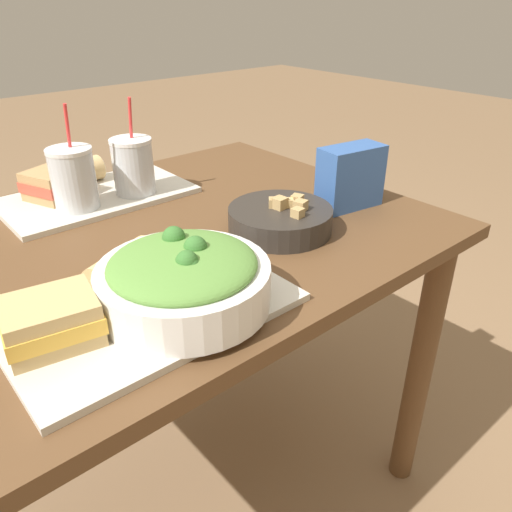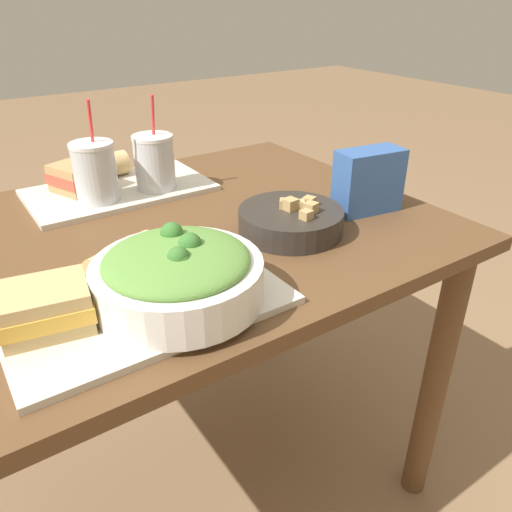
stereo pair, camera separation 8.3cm
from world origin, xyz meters
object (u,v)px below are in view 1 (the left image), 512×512
at_px(chip_bag, 350,177).
at_px(drink_cup_dark, 74,180).
at_px(baguette_far, 80,171).
at_px(salad_bowl, 184,278).
at_px(sandwich_near, 52,321).
at_px(baguette_near, 125,268).
at_px(drink_cup_red, 133,168).
at_px(sandwich_far, 54,184).
at_px(soup_bowl, 280,218).

bearing_deg(chip_bag, drink_cup_dark, 151.62).
bearing_deg(baguette_far, salad_bowl, 166.16).
bearing_deg(sandwich_near, drink_cup_dark, 73.45).
xyz_separation_m(baguette_near, drink_cup_red, (0.21, 0.36, 0.03)).
height_order(sandwich_far, drink_cup_red, drink_cup_red).
bearing_deg(sandwich_near, soup_bowl, 18.87).
distance_m(salad_bowl, baguette_near, 0.12).
bearing_deg(chip_bag, baguette_far, 137.65).
relative_size(baguette_near, drink_cup_dark, 0.63).
bearing_deg(sandwich_far, salad_bowl, -113.74).
bearing_deg(baguette_near, soup_bowl, -112.72).
bearing_deg(salad_bowl, baguette_far, 80.49).
relative_size(drink_cup_dark, drink_cup_red, 1.02).
bearing_deg(chip_bag, sandwich_far, 145.94).
xyz_separation_m(salad_bowl, sandwich_far, (0.02, 0.56, -0.01)).
bearing_deg(sandwich_far, chip_bag, -64.45).
bearing_deg(soup_bowl, drink_cup_dark, 127.36).
relative_size(baguette_far, chip_bag, 0.76).
bearing_deg(drink_cup_dark, salad_bowl, -93.89).
relative_size(soup_bowl, baguette_near, 1.50).
distance_m(drink_cup_dark, drink_cup_red, 0.14).
height_order(baguette_near, baguette_far, same).
relative_size(baguette_near, baguette_far, 1.21).
height_order(soup_bowl, sandwich_far, sandwich_far).
xyz_separation_m(soup_bowl, baguette_near, (-0.34, -0.00, 0.02)).
relative_size(sandwich_far, drink_cup_red, 0.66).
height_order(salad_bowl, sandwich_far, salad_bowl).
xyz_separation_m(soup_bowl, sandwich_near, (-0.49, -0.07, 0.02)).
relative_size(salad_bowl, sandwich_near, 1.87).
xyz_separation_m(salad_bowl, chip_bag, (0.51, 0.11, 0.01)).
relative_size(soup_bowl, baguette_far, 1.82).
relative_size(soup_bowl, sandwich_far, 1.46).
xyz_separation_m(soup_bowl, baguette_far, (-0.20, 0.50, 0.02)).
height_order(sandwich_near, baguette_far, sandwich_near).
bearing_deg(salad_bowl, sandwich_near, 168.07).
height_order(soup_bowl, drink_cup_red, drink_cup_red).
distance_m(salad_bowl, drink_cup_red, 0.50).
bearing_deg(drink_cup_red, soup_bowl, -69.82).
bearing_deg(chip_bag, soup_bowl, -172.49).
height_order(baguette_far, chip_bag, chip_bag).
bearing_deg(drink_cup_dark, chip_bag, -36.99).
height_order(sandwich_near, sandwich_far, same).
distance_m(sandwich_near, baguette_near, 0.16).
relative_size(drink_cup_red, chip_bag, 1.42).
xyz_separation_m(sandwich_near, baguette_near, (0.14, 0.07, -0.00)).
bearing_deg(baguette_near, baguette_far, -39.25).
bearing_deg(baguette_far, sandwich_near, 149.05).
distance_m(sandwich_far, drink_cup_red, 0.18).
relative_size(baguette_far, drink_cup_dark, 0.52).
distance_m(sandwich_near, drink_cup_dark, 0.48).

